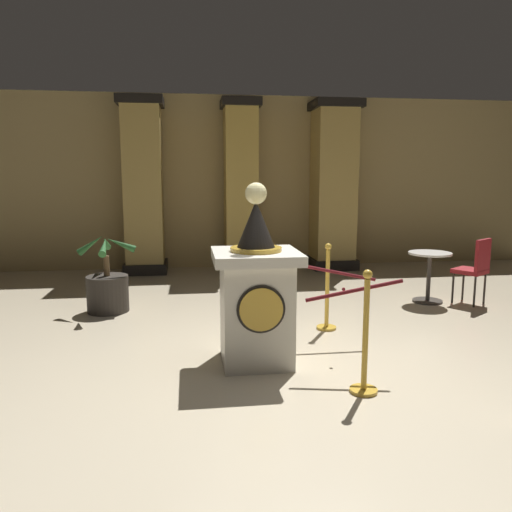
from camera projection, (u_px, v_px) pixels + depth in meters
ground_plane at (293, 359)px, 5.03m from camera, size 12.82×12.82×0.00m
back_wall at (238, 183)px, 10.10m from camera, size 12.82×0.16×3.42m
pedestal_clock at (256, 295)px, 4.86m from camera, size 0.83×0.83×1.78m
stanchion_near at (365, 350)px, 4.22m from camera, size 0.24×0.24×1.07m
stanchion_far at (327, 299)px, 5.99m from camera, size 0.24×0.24×1.05m
velvet_rope at (344, 281)px, 5.04m from camera, size 0.99×1.02×0.22m
column_left at (143, 187)px, 9.39m from camera, size 0.84×0.84×3.28m
column_right at (333, 187)px, 9.88m from camera, size 0.93×0.93×3.28m
column_centre_rear at (241, 187)px, 9.63m from camera, size 0.74×0.74×3.28m
potted_palm_left at (108, 289)px, 6.79m from camera, size 0.80×0.80×1.09m
cafe_table at (429, 270)px, 7.27m from camera, size 0.61×0.61×0.74m
cafe_chair_red at (475, 265)px, 7.12m from camera, size 0.56×0.56×0.96m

